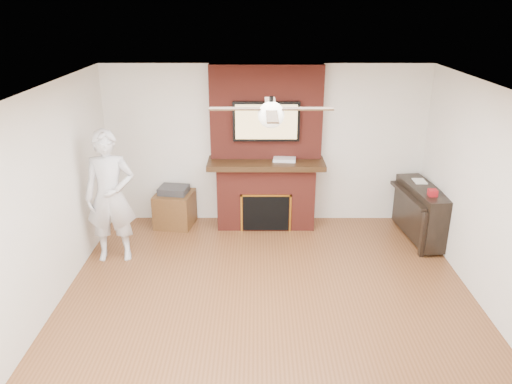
{
  "coord_description": "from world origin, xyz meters",
  "views": [
    {
      "loc": [
        -0.14,
        -4.81,
        3.36
      ],
      "look_at": [
        -0.15,
        0.9,
        1.17
      ],
      "focal_mm": 35.0,
      "sensor_mm": 36.0,
      "label": 1
    }
  ],
  "objects_px": {
    "person": "(110,197)",
    "side_table": "(175,207)",
    "piano": "(421,211)",
    "fireplace": "(266,164)"
  },
  "relations": [
    {
      "from": "person",
      "to": "side_table",
      "type": "height_order",
      "value": "person"
    },
    {
      "from": "fireplace",
      "to": "side_table",
      "type": "xyz_separation_m",
      "value": [
        -1.44,
        -0.07,
        -0.7
      ]
    },
    {
      "from": "person",
      "to": "piano",
      "type": "height_order",
      "value": "person"
    },
    {
      "from": "side_table",
      "to": "piano",
      "type": "relative_size",
      "value": 0.5
    },
    {
      "from": "person",
      "to": "piano",
      "type": "distance_m",
      "value": 4.47
    },
    {
      "from": "side_table",
      "to": "piano",
      "type": "bearing_deg",
      "value": 1.51
    },
    {
      "from": "side_table",
      "to": "piano",
      "type": "xyz_separation_m",
      "value": [
        3.74,
        -0.48,
        0.14
      ]
    },
    {
      "from": "piano",
      "to": "person",
      "type": "bearing_deg",
      "value": -178.52
    },
    {
      "from": "fireplace",
      "to": "person",
      "type": "height_order",
      "value": "fireplace"
    },
    {
      "from": "piano",
      "to": "side_table",
      "type": "bearing_deg",
      "value": 166.22
    }
  ]
}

